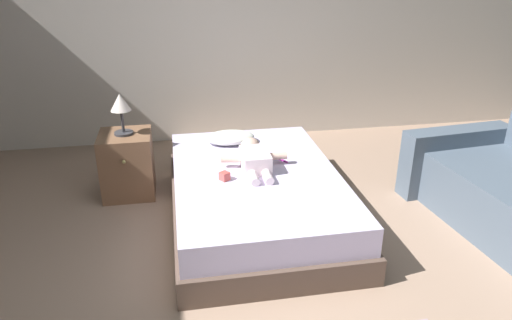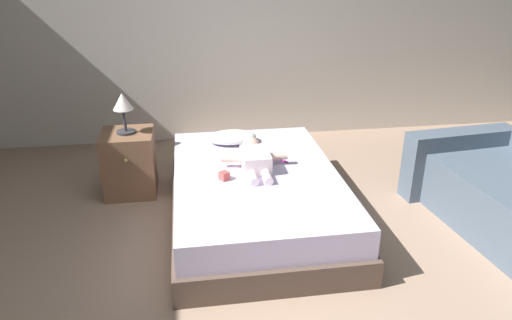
% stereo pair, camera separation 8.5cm
% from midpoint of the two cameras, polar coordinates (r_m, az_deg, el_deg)
% --- Properties ---
extents(ground_plane, '(8.00, 8.00, 0.00)m').
position_cam_midpoint_polar(ground_plane, '(2.90, 1.27, -17.91)').
color(ground_plane, '#A1826D').
extents(wall_behind_bed, '(8.00, 0.12, 2.60)m').
position_cam_midpoint_polar(wall_behind_bed, '(5.18, -5.43, 16.59)').
color(wall_behind_bed, beige).
rests_on(wall_behind_bed, ground_plane).
extents(bed, '(1.28, 1.96, 0.40)m').
position_cam_midpoint_polar(bed, '(3.68, -0.67, -4.36)').
color(bed, brown).
rests_on(bed, ground_plane).
extents(pillow, '(0.43, 0.27, 0.11)m').
position_cam_midpoint_polar(pillow, '(4.13, -3.77, 2.74)').
color(pillow, white).
rests_on(pillow, bed).
extents(baby, '(0.52, 0.62, 0.17)m').
position_cam_midpoint_polar(baby, '(3.66, -0.89, 0.29)').
color(baby, white).
rests_on(baby, bed).
extents(toothbrush, '(0.10, 0.15, 0.02)m').
position_cam_midpoint_polar(toothbrush, '(3.80, 2.22, 0.14)').
color(toothbrush, '#B62BA1').
rests_on(toothbrush, bed).
extents(nightstand, '(0.43, 0.46, 0.55)m').
position_cam_midpoint_polar(nightstand, '(4.19, -15.83, -0.49)').
color(nightstand, brown).
rests_on(nightstand, ground_plane).
extents(lamp, '(0.16, 0.16, 0.34)m').
position_cam_midpoint_polar(lamp, '(4.02, -16.64, 6.24)').
color(lamp, '#333338').
rests_on(lamp, nightstand).
extents(toy_block, '(0.09, 0.09, 0.06)m').
position_cam_midpoint_polar(toy_block, '(3.46, -4.53, -1.96)').
color(toy_block, '#D1534D').
rests_on(toy_block, bed).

